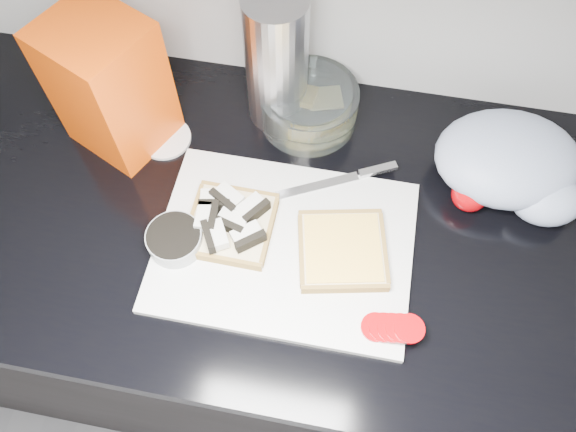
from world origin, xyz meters
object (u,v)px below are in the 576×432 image
object	(u,v)px
cutting_board	(284,246)
steel_canister	(277,62)
glass_bowl	(309,106)
bread_bag	(110,86)

from	to	relation	value
cutting_board	steel_canister	bearing A→B (deg)	103.43
cutting_board	steel_canister	xyz separation A→B (m)	(-0.06, 0.27, 0.12)
glass_bowl	steel_canister	xyz separation A→B (m)	(-0.06, 0.01, 0.09)
bread_bag	steel_canister	distance (m)	0.27
cutting_board	steel_canister	world-z (taller)	steel_canister
cutting_board	glass_bowl	world-z (taller)	glass_bowl
cutting_board	glass_bowl	size ratio (longest dim) A/B	2.31
steel_canister	bread_bag	bearing A→B (deg)	-159.52
glass_bowl	steel_canister	size ratio (longest dim) A/B	0.70
glass_bowl	bread_bag	distance (m)	0.33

